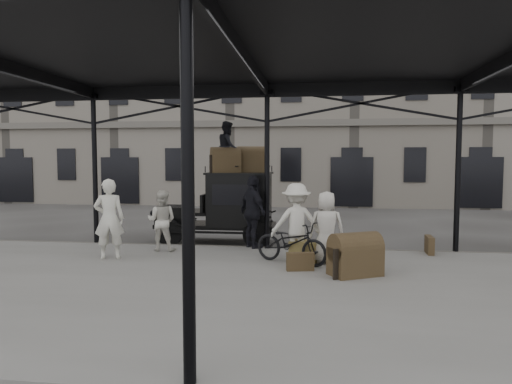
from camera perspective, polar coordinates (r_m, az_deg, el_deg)
ground at (r=10.83m, az=0.22°, el=-9.62°), size 120.00×120.00×0.00m
platform at (r=8.90m, az=-1.45°, el=-12.17°), size 28.00×8.00×0.15m
canopy at (r=9.05m, az=-1.22°, el=17.05°), size 22.50×9.00×4.74m
building_frontage at (r=28.82m, az=4.88°, el=12.91°), size 64.00×8.00×14.00m
taxi at (r=13.94m, az=-3.31°, el=-1.54°), size 3.65×1.55×2.18m
porter_left at (r=11.63m, az=-17.88°, el=-3.22°), size 0.82×0.67×1.96m
porter_midleft at (r=12.34m, az=-11.70°, el=-3.52°), size 0.79×0.62×1.60m
porter_centre at (r=10.77m, az=8.81°, el=-4.38°), size 0.84×0.56×1.68m
porter_official at (r=12.44m, az=-0.37°, el=-2.49°), size 1.10×1.21×1.99m
porter_right at (r=10.85m, az=5.06°, el=-3.81°), size 1.32×0.93×1.86m
bicycle at (r=10.69m, az=4.41°, el=-6.31°), size 1.95×1.46×0.98m
porter_roof at (r=13.79m, az=-3.54°, el=5.65°), size 0.65×0.80×1.53m
steamer_trunk_roof_near at (r=13.65m, az=-3.86°, el=3.77°), size 0.99×0.81×0.63m
steamer_trunk_roof_far at (r=13.97m, az=-0.47°, el=3.84°), size 0.92×0.59×0.65m
steamer_trunk_platform at (r=9.82m, az=12.29°, el=-8.00°), size 1.20×1.03×0.75m
wicker_hamper at (r=10.89m, az=6.04°, el=-7.42°), size 0.73×0.65×0.50m
suitcase_upright at (r=12.61m, az=20.86°, el=-6.20°), size 0.18×0.61×0.45m
suitcase_flat at (r=10.07m, az=5.55°, el=-8.65°), size 0.62×0.27×0.40m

